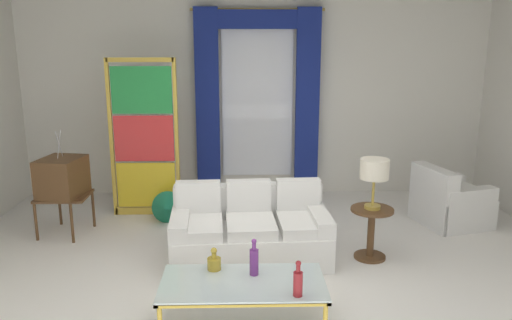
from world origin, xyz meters
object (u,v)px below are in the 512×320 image
(bottle_blue_decanter, at_px, (298,282))
(stained_glass_divider, at_px, (144,142))
(round_side_table, at_px, (371,229))
(table_lamp_brass, at_px, (374,171))
(peacock_figurine, at_px, (167,209))
(coffee_table, at_px, (243,285))
(armchair_white, at_px, (448,203))
(bottle_crystal_tall, at_px, (214,262))
(couch_white_long, at_px, (250,231))
(bottle_amber_squat, at_px, (254,260))
(vintage_tv, at_px, (62,179))

(bottle_blue_decanter, bearing_deg, stained_glass_divider, 119.69)
(round_side_table, bearing_deg, table_lamp_brass, 90.00)
(peacock_figurine, bearing_deg, coffee_table, -67.70)
(armchair_white, bearing_deg, round_side_table, -140.93)
(bottle_crystal_tall, relative_size, stained_glass_divider, 0.10)
(bottle_crystal_tall, xyz_separation_m, stained_glass_divider, (-1.10, 2.67, 0.58))
(stained_glass_divider, relative_size, table_lamp_brass, 3.86)
(bottle_blue_decanter, relative_size, table_lamp_brass, 0.54)
(bottle_blue_decanter, distance_m, armchair_white, 3.55)
(coffee_table, height_order, bottle_blue_decanter, bottle_blue_decanter)
(round_side_table, relative_size, table_lamp_brass, 1.04)
(bottle_crystal_tall, height_order, peacock_figurine, bottle_crystal_tall)
(bottle_crystal_tall, distance_m, stained_glass_divider, 2.94)
(couch_white_long, xyz_separation_m, armchair_white, (2.69, 0.98, -0.02))
(coffee_table, xyz_separation_m, bottle_amber_squat, (0.10, 0.13, 0.17))
(bottle_crystal_tall, xyz_separation_m, armchair_white, (3.03, 2.17, -0.19))
(stained_glass_divider, distance_m, peacock_figurine, 0.99)
(vintage_tv, bearing_deg, peacock_figurine, 13.13)
(bottle_crystal_tall, relative_size, table_lamp_brass, 0.37)
(couch_white_long, distance_m, bottle_blue_decanter, 1.75)
(couch_white_long, xyz_separation_m, table_lamp_brass, (1.37, -0.08, 0.72))
(peacock_figurine, bearing_deg, couch_white_long, -43.89)
(vintage_tv, distance_m, armchair_white, 5.06)
(round_side_table, height_order, table_lamp_brass, table_lamp_brass)
(armchair_white, relative_size, peacock_figurine, 1.66)
(peacock_figurine, bearing_deg, bottle_amber_squat, -64.57)
(coffee_table, distance_m, table_lamp_brass, 2.09)
(table_lamp_brass, bearing_deg, bottle_blue_decanter, -122.01)
(bottle_amber_squat, bearing_deg, table_lamp_brass, 42.02)
(coffee_table, relative_size, bottle_blue_decanter, 4.61)
(coffee_table, height_order, vintage_tv, vintage_tv)
(coffee_table, bearing_deg, couch_white_long, 86.77)
(armchair_white, xyz_separation_m, round_side_table, (-1.31, -1.06, 0.07))
(peacock_figurine, bearing_deg, table_lamp_brass, -24.77)
(bottle_crystal_tall, bearing_deg, peacock_figurine, 108.75)
(vintage_tv, relative_size, round_side_table, 2.26)
(couch_white_long, distance_m, bottle_amber_squat, 1.32)
(couch_white_long, relative_size, bottle_blue_decanter, 5.83)
(stained_glass_divider, bearing_deg, round_side_table, -28.98)
(bottle_amber_squat, bearing_deg, coffee_table, -127.51)
(armchair_white, xyz_separation_m, table_lamp_brass, (-1.31, -1.06, 0.74))
(stained_glass_divider, bearing_deg, bottle_amber_squat, -62.31)
(bottle_crystal_tall, relative_size, peacock_figurine, 0.35)
(coffee_table, distance_m, round_side_table, 1.99)
(armchair_white, relative_size, stained_glass_divider, 0.45)
(armchair_white, relative_size, round_side_table, 1.68)
(bottle_crystal_tall, distance_m, armchair_white, 3.73)
(couch_white_long, height_order, vintage_tv, vintage_tv)
(armchair_white, bearing_deg, bottle_crystal_tall, -144.32)
(bottle_amber_squat, height_order, stained_glass_divider, stained_glass_divider)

